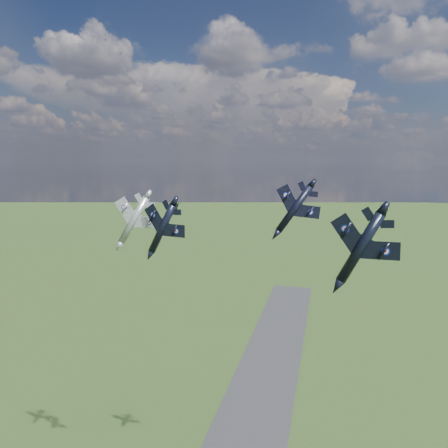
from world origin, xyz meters
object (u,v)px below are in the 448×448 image
(jet_right_navy, at_px, (360,248))
(jet_left_silver, at_px, (134,220))
(jet_lead_navy, at_px, (162,228))
(jet_high_navy, at_px, (294,209))

(jet_right_navy, xyz_separation_m, jet_left_silver, (-46.44, 27.80, -1.35))
(jet_lead_navy, height_order, jet_high_navy, jet_high_navy)
(jet_right_navy, distance_m, jet_left_silver, 54.14)
(jet_high_navy, relative_size, jet_left_silver, 0.98)
(jet_right_navy, height_order, jet_left_silver, jet_right_navy)
(jet_left_silver, bearing_deg, jet_right_navy, -42.25)
(jet_lead_navy, distance_m, jet_right_navy, 47.09)
(jet_right_navy, distance_m, jet_high_navy, 33.75)
(jet_right_navy, height_order, jet_high_navy, jet_high_navy)
(jet_high_navy, bearing_deg, jet_left_silver, 177.55)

